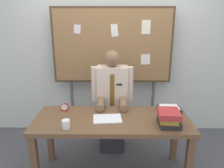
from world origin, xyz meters
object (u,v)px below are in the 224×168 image
object	(u,v)px
person	(112,106)
coffee_mug	(66,124)
desk	(112,126)
paper_tray	(169,109)
bulletin_board	(112,47)
desk_clock	(65,107)
open_notebook	(107,119)
book_stack	(169,118)

from	to	relation	value
person	coffee_mug	world-z (taller)	person
desk	paper_tray	bearing A→B (deg)	16.65
bulletin_board	desk_clock	xyz separation A→B (m)	(-0.57, -0.76, -0.61)
desk_clock	coffee_mug	distance (m)	0.45
coffee_mug	paper_tray	distance (m)	1.23
bulletin_board	paper_tray	size ratio (longest dim) A/B	7.52
coffee_mug	open_notebook	bearing A→B (deg)	26.60
desk	desk_clock	world-z (taller)	desk_clock
paper_tray	open_notebook	bearing A→B (deg)	-162.98
open_notebook	coffee_mug	size ratio (longest dim) A/B	3.38
desk	paper_tray	distance (m)	0.72
bulletin_board	open_notebook	bearing A→B (deg)	-92.88
open_notebook	desk	bearing A→B (deg)	21.98
desk	paper_tray	world-z (taller)	paper_tray
desk	open_notebook	distance (m)	0.11
bulletin_board	desk_clock	distance (m)	1.13
open_notebook	desk_clock	distance (m)	0.57
coffee_mug	paper_tray	bearing A→B (deg)	20.62
person	open_notebook	xyz separation A→B (m)	(-0.05, -0.57, 0.09)
open_notebook	book_stack	bearing A→B (deg)	-12.41
coffee_mug	paper_tray	xyz separation A→B (m)	(1.15, 0.43, -0.02)
paper_tray	bulletin_board	bearing A→B (deg)	131.77
coffee_mug	paper_tray	world-z (taller)	coffee_mug
open_notebook	person	bearing A→B (deg)	85.06
desk	book_stack	world-z (taller)	book_stack
person	coffee_mug	xyz separation A→B (m)	(-0.46, -0.78, 0.13)
book_stack	open_notebook	distance (m)	0.66
desk	coffee_mug	xyz separation A→B (m)	(-0.46, -0.23, 0.14)
coffee_mug	bulletin_board	bearing A→B (deg)	68.83
person	paper_tray	distance (m)	0.78
desk	bulletin_board	world-z (taller)	bulletin_board
bulletin_board	paper_tray	distance (m)	1.20
open_notebook	paper_tray	world-z (taller)	paper_tray
bulletin_board	book_stack	xyz separation A→B (m)	(0.59, -1.13, -0.57)
desk_clock	coffee_mug	xyz separation A→B (m)	(0.11, -0.43, 0.00)
person	book_stack	xyz separation A→B (m)	(0.59, -0.71, 0.17)
person	coffee_mug	bearing A→B (deg)	-120.70
paper_tray	person	bearing A→B (deg)	153.01
bulletin_board	coffee_mug	distance (m)	1.42
book_stack	coffee_mug	distance (m)	1.06
person	bulletin_board	xyz separation A→B (m)	(0.00, 0.42, 0.74)
desk	coffee_mug	size ratio (longest dim) A/B	18.84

